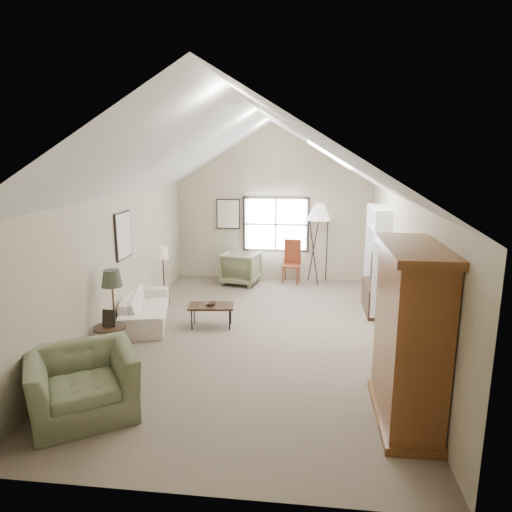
# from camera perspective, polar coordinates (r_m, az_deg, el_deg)

# --- Properties ---
(room_shell) EXTENTS (5.01, 8.01, 4.00)m
(room_shell) POSITION_cam_1_polar(r_m,az_deg,el_deg) (7.76, -0.35, 12.48)
(room_shell) COLOR #716351
(room_shell) RESTS_ON ground
(window) EXTENTS (1.72, 0.08, 1.42)m
(window) POSITION_cam_1_polar(r_m,az_deg,el_deg) (11.82, 2.50, 3.97)
(window) COLOR black
(window) RESTS_ON room_shell
(skylight) EXTENTS (0.80, 1.20, 0.52)m
(skylight) POSITION_cam_1_polar(r_m,az_deg,el_deg) (8.61, 9.24, 12.42)
(skylight) COLOR white
(skylight) RESTS_ON room_shell
(wall_art) EXTENTS (1.97, 3.71, 0.88)m
(wall_art) POSITION_cam_1_polar(r_m,az_deg,el_deg) (10.16, -9.59, 3.96)
(wall_art) COLOR black
(wall_art) RESTS_ON room_shell
(armoire) EXTENTS (0.60, 1.50, 2.20)m
(armoire) POSITION_cam_1_polar(r_m,az_deg,el_deg) (5.84, 18.61, -9.42)
(armoire) COLOR brown
(armoire) RESTS_ON ground
(tv_alcove) EXTENTS (0.32, 1.30, 2.10)m
(tv_alcove) POSITION_cam_1_polar(r_m,az_deg,el_deg) (9.63, 14.83, -0.26)
(tv_alcove) COLOR white
(tv_alcove) RESTS_ON ground
(media_console) EXTENTS (0.34, 1.18, 0.60)m
(media_console) POSITION_cam_1_polar(r_m,az_deg,el_deg) (9.84, 14.43, -5.08)
(media_console) COLOR #382316
(media_console) RESTS_ON ground
(tv_panel) EXTENTS (0.05, 0.90, 0.55)m
(tv_panel) POSITION_cam_1_polar(r_m,az_deg,el_deg) (9.68, 14.63, -1.58)
(tv_panel) COLOR black
(tv_panel) RESTS_ON media_console
(sofa) EXTENTS (1.29, 2.19, 0.60)m
(sofa) POSITION_cam_1_polar(r_m,az_deg,el_deg) (9.25, -13.67, -6.19)
(sofa) COLOR beige
(sofa) RESTS_ON ground
(armchair_near) EXTENTS (1.67, 1.62, 0.83)m
(armchair_near) POSITION_cam_1_polar(r_m,az_deg,el_deg) (6.32, -20.83, -14.70)
(armchair_near) COLOR #616C4B
(armchair_near) RESTS_ON ground
(armchair_far) EXTENTS (1.02, 1.04, 0.83)m
(armchair_far) POSITION_cam_1_polar(r_m,az_deg,el_deg) (11.56, -1.92, -1.48)
(armchair_far) COLOR #696A4A
(armchair_far) RESTS_ON ground
(coffee_table) EXTENTS (0.90, 0.57, 0.43)m
(coffee_table) POSITION_cam_1_polar(r_m,az_deg,el_deg) (8.79, -5.59, -7.46)
(coffee_table) COLOR #322514
(coffee_table) RESTS_ON ground
(bowl) EXTENTS (0.23, 0.23, 0.05)m
(bowl) POSITION_cam_1_polar(r_m,az_deg,el_deg) (8.71, -5.62, -5.97)
(bowl) COLOR #382117
(bowl) RESTS_ON coffee_table
(side_table) EXTENTS (0.63, 0.63, 0.51)m
(side_table) POSITION_cam_1_polar(r_m,az_deg,el_deg) (7.89, -17.70, -10.13)
(side_table) COLOR #392817
(side_table) RESTS_ON ground
(side_chair) EXTENTS (0.47, 0.47, 1.10)m
(side_chair) POSITION_cam_1_polar(r_m,az_deg,el_deg) (11.62, 4.45, -0.74)
(side_chair) COLOR maroon
(side_chair) RESTS_ON ground
(tripod_lamp) EXTENTS (0.76, 0.76, 2.07)m
(tripod_lamp) POSITION_cam_1_polar(r_m,az_deg,el_deg) (11.61, 7.78, 1.62)
(tripod_lamp) COLOR white
(tripod_lamp) RESTS_ON ground
(dark_lamp) EXTENTS (0.42, 0.42, 1.43)m
(dark_lamp) POSITION_cam_1_polar(r_m,az_deg,el_deg) (7.90, -17.33, -6.52)
(dark_lamp) COLOR #272D1F
(dark_lamp) RESTS_ON ground
(tan_lamp) EXTENTS (0.31, 0.31, 1.28)m
(tan_lamp) POSITION_cam_1_polar(r_m,az_deg,el_deg) (10.24, -11.47, -2.26)
(tan_lamp) COLOR tan
(tan_lamp) RESTS_ON ground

